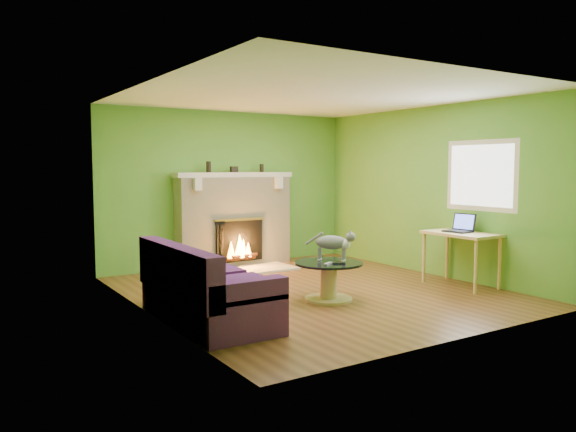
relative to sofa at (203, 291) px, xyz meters
name	(u,v)px	position (x,y,z in m)	size (l,w,h in m)	color
floor	(313,291)	(1.86, 0.58, -0.33)	(5.00, 5.00, 0.00)	brown
ceiling	(314,96)	(1.86, 0.58, 2.27)	(5.00, 5.00, 0.00)	white
wall_back	(229,189)	(1.86, 3.08, 0.97)	(5.00, 5.00, 0.00)	#4F9631
wall_front	(464,206)	(1.86, -1.92, 0.97)	(5.00, 5.00, 0.00)	#4F9631
wall_left	(148,200)	(-0.39, 0.58, 0.97)	(5.00, 5.00, 0.00)	#4F9631
wall_right	(433,191)	(4.11, 0.58, 0.97)	(5.00, 5.00, 0.00)	#4F9631
window_frame	(481,175)	(4.10, -0.32, 1.22)	(1.20, 1.20, 0.00)	silver
window_pane	(481,175)	(4.09, -0.32, 1.22)	(1.06, 1.06, 0.00)	white
fireplace	(234,220)	(1.86, 2.89, 0.44)	(2.10, 0.46, 1.58)	beige
hearth	(249,269)	(1.86, 2.38, -0.31)	(1.50, 0.75, 0.03)	beige
mantel	(235,175)	(1.86, 2.87, 1.21)	(2.10, 0.28, 0.08)	beige
sofa	(203,291)	(0.00, 0.00, 0.00)	(0.88, 1.90, 0.85)	#531A64
coffee_table	(329,278)	(1.73, 0.05, -0.05)	(0.86, 0.86, 0.48)	tan
desk	(461,239)	(3.81, -0.25, 0.33)	(0.59, 1.02, 0.76)	tan
cat	(332,246)	(1.81, 0.10, 0.35)	(0.23, 0.62, 0.39)	slate
remote_silver	(328,263)	(1.63, -0.07, 0.16)	(0.17, 0.04, 0.02)	gray
remote_black	(339,263)	(1.75, -0.13, 0.16)	(0.16, 0.04, 0.02)	black
laptop	(458,223)	(3.79, -0.20, 0.56)	(0.31, 0.35, 0.26)	black
fire_tools	(220,246)	(1.42, 2.53, 0.09)	(0.21, 0.21, 0.78)	black
mantel_vase_left	(209,167)	(1.40, 2.90, 1.34)	(0.08, 0.08, 0.18)	black
mantel_vase_right	(262,168)	(2.40, 2.90, 1.32)	(0.07, 0.07, 0.14)	black
mantel_box	(234,169)	(1.86, 2.90, 1.30)	(0.12, 0.08, 0.10)	black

